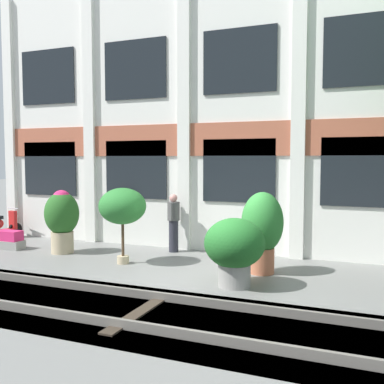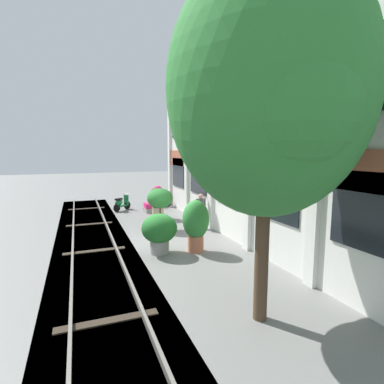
{
  "view_description": "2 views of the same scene",
  "coord_description": "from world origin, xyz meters",
  "px_view_note": "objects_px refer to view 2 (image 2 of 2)",
  "views": [
    {
      "loc": [
        3.4,
        -8.73,
        2.57
      ],
      "look_at": [
        -0.92,
        1.83,
        1.72
      ],
      "focal_mm": 42.0,
      "sensor_mm": 36.0,
      "label": 1
    },
    {
      "loc": [
        10.57,
        -2.74,
        3.52
      ],
      "look_at": [
        -1.28,
        1.83,
        1.77
      ],
      "focal_mm": 28.0,
      "sensor_mm": 36.0,
      "label": 2
    }
  ],
  "objects_px": {
    "potted_plant_ribbed_drum": "(196,222)",
    "scooter_near_curb": "(159,200)",
    "scooter_second_parked": "(121,203)",
    "potted_plant_square_trough": "(148,208)",
    "potted_plant_low_pan": "(160,199)",
    "broadleaf_tree": "(267,95)",
    "potted_plant_fluted_column": "(159,230)",
    "potted_plant_glazed_jar": "(158,200)",
    "resident_by_doorway": "(201,210)"
  },
  "relations": [
    {
      "from": "potted_plant_fluted_column",
      "to": "potted_plant_low_pan",
      "type": "height_order",
      "value": "potted_plant_low_pan"
    },
    {
      "from": "potted_plant_fluted_column",
      "to": "potted_plant_low_pan",
      "type": "relative_size",
      "value": 0.74
    },
    {
      "from": "potted_plant_low_pan",
      "to": "resident_by_doorway",
      "type": "relative_size",
      "value": 1.16
    },
    {
      "from": "potted_plant_low_pan",
      "to": "scooter_second_parked",
      "type": "xyz_separation_m",
      "value": [
        -4.94,
        -1.05,
        -0.96
      ]
    },
    {
      "from": "scooter_second_parked",
      "to": "resident_by_doorway",
      "type": "distance_m",
      "value": 6.19
    },
    {
      "from": "broadleaf_tree",
      "to": "resident_by_doorway",
      "type": "relative_size",
      "value": 4.45
    },
    {
      "from": "broadleaf_tree",
      "to": "potted_plant_low_pan",
      "type": "xyz_separation_m",
      "value": [
        -7.85,
        -0.04,
        -3.17
      ]
    },
    {
      "from": "potted_plant_low_pan",
      "to": "resident_by_doorway",
      "type": "bearing_deg",
      "value": 71.86
    },
    {
      "from": "potted_plant_ribbed_drum",
      "to": "scooter_near_curb",
      "type": "relative_size",
      "value": 1.33
    },
    {
      "from": "potted_plant_ribbed_drum",
      "to": "scooter_near_curb",
      "type": "xyz_separation_m",
      "value": [
        -8.65,
        0.98,
        -0.61
      ]
    },
    {
      "from": "potted_plant_low_pan",
      "to": "scooter_second_parked",
      "type": "bearing_deg",
      "value": -167.99
    },
    {
      "from": "broadleaf_tree",
      "to": "scooter_second_parked",
      "type": "bearing_deg",
      "value": -175.11
    },
    {
      "from": "broadleaf_tree",
      "to": "scooter_second_parked",
      "type": "xyz_separation_m",
      "value": [
        -12.79,
        -1.09,
        -4.13
      ]
    },
    {
      "from": "potted_plant_square_trough",
      "to": "potted_plant_ribbed_drum",
      "type": "bearing_deg",
      "value": 0.35
    },
    {
      "from": "potted_plant_fluted_column",
      "to": "potted_plant_ribbed_drum",
      "type": "bearing_deg",
      "value": 77.76
    },
    {
      "from": "broadleaf_tree",
      "to": "potted_plant_fluted_column",
      "type": "bearing_deg",
      "value": -169.12
    },
    {
      "from": "potted_plant_square_trough",
      "to": "potted_plant_low_pan",
      "type": "relative_size",
      "value": 0.44
    },
    {
      "from": "broadleaf_tree",
      "to": "potted_plant_glazed_jar",
      "type": "relative_size",
      "value": 4.14
    },
    {
      "from": "potted_plant_fluted_column",
      "to": "potted_plant_ribbed_drum",
      "type": "height_order",
      "value": "potted_plant_ribbed_drum"
    },
    {
      "from": "potted_plant_low_pan",
      "to": "scooter_near_curb",
      "type": "relative_size",
      "value": 1.35
    },
    {
      "from": "resident_by_doorway",
      "to": "potted_plant_low_pan",
      "type": "bearing_deg",
      "value": 60.88
    },
    {
      "from": "broadleaf_tree",
      "to": "potted_plant_square_trough",
      "type": "distance_m",
      "value": 12.55
    },
    {
      "from": "scooter_near_curb",
      "to": "potted_plant_low_pan",
      "type": "bearing_deg",
      "value": -95.36
    },
    {
      "from": "resident_by_doorway",
      "to": "potted_plant_square_trough",
      "type": "bearing_deg",
      "value": 6.41
    },
    {
      "from": "broadleaf_tree",
      "to": "potted_plant_ribbed_drum",
      "type": "height_order",
      "value": "broadleaf_tree"
    },
    {
      "from": "broadleaf_tree",
      "to": "potted_plant_fluted_column",
      "type": "distance_m",
      "value": 6.12
    },
    {
      "from": "potted_plant_square_trough",
      "to": "scooter_near_curb",
      "type": "bearing_deg",
      "value": 142.56
    },
    {
      "from": "scooter_near_curb",
      "to": "resident_by_doorway",
      "type": "xyz_separation_m",
      "value": [
        5.84,
        0.38,
        0.42
      ]
    },
    {
      "from": "potted_plant_ribbed_drum",
      "to": "scooter_near_curb",
      "type": "distance_m",
      "value": 8.73
    },
    {
      "from": "potted_plant_glazed_jar",
      "to": "potted_plant_fluted_column",
      "type": "bearing_deg",
      "value": -14.1
    },
    {
      "from": "potted_plant_fluted_column",
      "to": "resident_by_doorway",
      "type": "bearing_deg",
      "value": 134.22
    },
    {
      "from": "potted_plant_square_trough",
      "to": "potted_plant_glazed_jar",
      "type": "xyz_separation_m",
      "value": [
        1.74,
        0.13,
        0.75
      ]
    },
    {
      "from": "scooter_near_curb",
      "to": "scooter_second_parked",
      "type": "distance_m",
      "value": 2.43
    },
    {
      "from": "broadleaf_tree",
      "to": "potted_plant_fluted_column",
      "type": "height_order",
      "value": "broadleaf_tree"
    },
    {
      "from": "potted_plant_square_trough",
      "to": "potted_plant_low_pan",
      "type": "height_order",
      "value": "potted_plant_low_pan"
    },
    {
      "from": "potted_plant_glazed_jar",
      "to": "scooter_second_parked",
      "type": "bearing_deg",
      "value": -151.21
    },
    {
      "from": "potted_plant_fluted_column",
      "to": "resident_by_doorway",
      "type": "relative_size",
      "value": 0.86
    },
    {
      "from": "scooter_near_curb",
      "to": "scooter_second_parked",
      "type": "relative_size",
      "value": 1.23
    },
    {
      "from": "broadleaf_tree",
      "to": "scooter_near_curb",
      "type": "height_order",
      "value": "broadleaf_tree"
    },
    {
      "from": "potted_plant_ribbed_drum",
      "to": "scooter_near_curb",
      "type": "height_order",
      "value": "potted_plant_ribbed_drum"
    },
    {
      "from": "potted_plant_square_trough",
      "to": "potted_plant_ribbed_drum",
      "type": "relative_size",
      "value": 0.44
    },
    {
      "from": "potted_plant_glazed_jar",
      "to": "scooter_second_parked",
      "type": "xyz_separation_m",
      "value": [
        -2.75,
        -1.51,
        -0.56
      ]
    },
    {
      "from": "potted_plant_square_trough",
      "to": "potted_plant_glazed_jar",
      "type": "bearing_deg",
      "value": 4.34
    },
    {
      "from": "potted_plant_fluted_column",
      "to": "scooter_second_parked",
      "type": "relative_size",
      "value": 1.24
    },
    {
      "from": "potted_plant_square_trough",
      "to": "resident_by_doorway",
      "type": "xyz_separation_m",
      "value": [
        4.5,
        1.41,
        0.61
      ]
    },
    {
      "from": "potted_plant_fluted_column",
      "to": "scooter_second_parked",
      "type": "height_order",
      "value": "potted_plant_fluted_column"
    },
    {
      "from": "potted_plant_low_pan",
      "to": "scooter_second_parked",
      "type": "distance_m",
      "value": 5.14
    },
    {
      "from": "potted_plant_ribbed_drum",
      "to": "potted_plant_square_trough",
      "type": "bearing_deg",
      "value": -179.65
    },
    {
      "from": "broadleaf_tree",
      "to": "potted_plant_glazed_jar",
      "type": "bearing_deg",
      "value": 177.61
    },
    {
      "from": "potted_plant_glazed_jar",
      "to": "resident_by_doorway",
      "type": "xyz_separation_m",
      "value": [
        2.76,
        1.28,
        -0.14
      ]
    }
  ]
}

